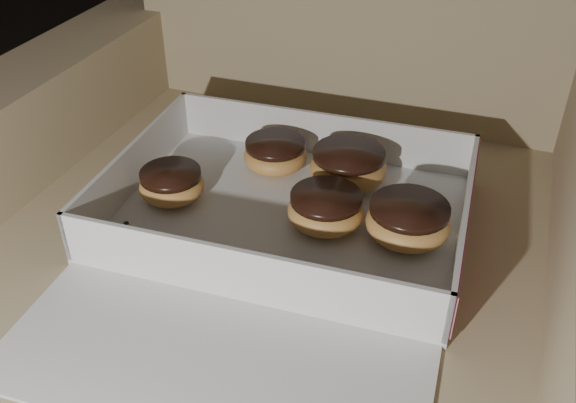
% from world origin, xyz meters
% --- Properties ---
extents(armchair, '(0.91, 0.77, 0.95)m').
position_xyz_m(armchair, '(0.75, 0.40, 0.30)').
color(armchair, tan).
rests_on(armchair, floor).
extents(bakery_box, '(0.47, 0.54, 0.07)m').
position_xyz_m(bakery_box, '(0.76, 0.27, 0.44)').
color(bakery_box, silver).
rests_on(bakery_box, armchair).
extents(donut_a, '(0.11, 0.11, 0.05)m').
position_xyz_m(donut_a, '(0.81, 0.41, 0.46)').
color(donut_a, '#C99246').
rests_on(donut_a, bakery_box).
extents(donut_b, '(0.09, 0.09, 0.05)m').
position_xyz_m(donut_b, '(0.70, 0.41, 0.46)').
color(donut_b, '#C99246').
rests_on(donut_b, bakery_box).
extents(donut_c, '(0.10, 0.10, 0.05)m').
position_xyz_m(donut_c, '(0.91, 0.31, 0.46)').
color(donut_c, '#C99246').
rests_on(donut_c, bakery_box).
extents(donut_d, '(0.09, 0.09, 0.04)m').
position_xyz_m(donut_d, '(0.60, 0.29, 0.46)').
color(donut_d, '#C99246').
rests_on(donut_d, bakery_box).
extents(donut_e, '(0.10, 0.10, 0.05)m').
position_xyz_m(donut_e, '(0.81, 0.31, 0.46)').
color(donut_e, '#C99246').
rests_on(donut_e, bakery_box).
extents(crumb_a, '(0.01, 0.01, 0.00)m').
position_xyz_m(crumb_a, '(0.59, 0.29, 0.43)').
color(crumb_a, black).
rests_on(crumb_a, bakery_box).
extents(crumb_b, '(0.01, 0.01, 0.00)m').
position_xyz_m(crumb_b, '(0.82, 0.19, 0.43)').
color(crumb_b, black).
rests_on(crumb_b, bakery_box).
extents(crumb_c, '(0.01, 0.01, 0.00)m').
position_xyz_m(crumb_c, '(0.97, 0.19, 0.43)').
color(crumb_c, black).
rests_on(crumb_c, bakery_box).
extents(crumb_d, '(0.01, 0.01, 0.00)m').
position_xyz_m(crumb_d, '(0.57, 0.22, 0.43)').
color(crumb_d, black).
rests_on(crumb_d, bakery_box).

